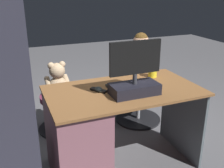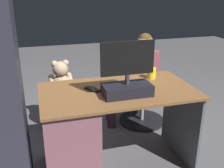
# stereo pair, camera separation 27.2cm
# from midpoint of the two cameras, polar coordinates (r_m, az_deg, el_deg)

# --- Properties ---
(ground_plane) EXTENTS (10.00, 10.00, 0.00)m
(ground_plane) POSITION_cam_midpoint_polar(r_m,az_deg,el_deg) (2.95, -3.93, -12.12)
(ground_plane) COLOR #56565A
(desk) EXTENTS (1.30, 0.73, 0.76)m
(desk) POSITION_cam_midpoint_polar(r_m,az_deg,el_deg) (2.32, -8.97, -10.70)
(desk) COLOR brown
(desk) RESTS_ON ground_plane
(monitor) EXTENTS (0.43, 0.20, 0.44)m
(monitor) POSITION_cam_midpoint_polar(r_m,az_deg,el_deg) (2.11, 1.21, 0.87)
(monitor) COLOR black
(monitor) RESTS_ON desk
(keyboard) EXTENTS (0.42, 0.14, 0.02)m
(keyboard) POSITION_cam_midpoint_polar(r_m,az_deg,el_deg) (2.32, 0.68, -0.19)
(keyboard) COLOR black
(keyboard) RESTS_ON desk
(computer_mouse) EXTENTS (0.06, 0.10, 0.04)m
(computer_mouse) POSITION_cam_midpoint_polar(r_m,az_deg,el_deg) (2.21, -6.37, -1.20)
(computer_mouse) COLOR #21292A
(computer_mouse) RESTS_ON desk
(cup) EXTENTS (0.08, 0.08, 0.10)m
(cup) POSITION_cam_midpoint_polar(r_m,az_deg,el_deg) (2.55, 5.67, 2.57)
(cup) COLOR yellow
(cup) RESTS_ON desk
(tv_remote) EXTENTS (0.12, 0.15, 0.02)m
(tv_remote) POSITION_cam_midpoint_polar(r_m,az_deg,el_deg) (2.22, -6.43, -1.38)
(tv_remote) COLOR black
(tv_remote) RESTS_ON desk
(notebook_binder) EXTENTS (0.25, 0.32, 0.02)m
(notebook_binder) POSITION_cam_midpoint_polar(r_m,az_deg,el_deg) (2.26, 1.59, -0.79)
(notebook_binder) COLOR beige
(notebook_binder) RESTS_ON desk
(office_chair_teddy) EXTENTS (0.52, 0.52, 0.43)m
(office_chair_teddy) POSITION_cam_midpoint_polar(r_m,az_deg,el_deg) (3.14, -13.54, -5.35)
(office_chair_teddy) COLOR black
(office_chair_teddy) RESTS_ON ground_plane
(teddy_bear) EXTENTS (0.26, 0.27, 0.38)m
(teddy_bear) POSITION_cam_midpoint_polar(r_m,az_deg,el_deg) (3.01, -14.14, 0.84)
(teddy_bear) COLOR tan
(teddy_bear) RESTS_ON office_chair_teddy
(visitor_chair) EXTENTS (0.55, 0.55, 0.43)m
(visitor_chair) POSITION_cam_midpoint_polar(r_m,az_deg,el_deg) (3.26, 3.34, -3.98)
(visitor_chair) COLOR black
(visitor_chair) RESTS_ON ground_plane
(person) EXTENTS (0.57, 0.52, 1.09)m
(person) POSITION_cam_midpoint_polar(r_m,az_deg,el_deg) (3.09, 1.86, 2.46)
(person) COLOR brown
(person) RESTS_ON ground_plane
(equipment_rack) EXTENTS (0.44, 0.36, 1.52)m
(equipment_rack) POSITION_cam_midpoint_polar(r_m,az_deg,el_deg) (2.03, -26.43, -5.97)
(equipment_rack) COLOR #292934
(equipment_rack) RESTS_ON ground_plane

